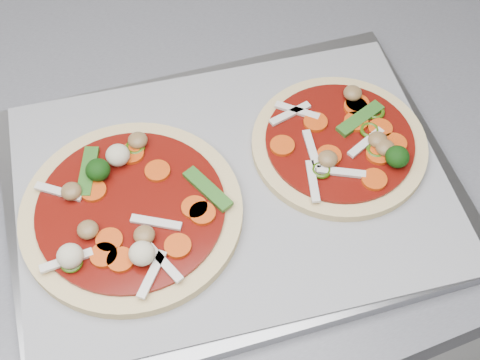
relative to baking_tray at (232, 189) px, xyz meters
name	(u,v)px	position (x,y,z in m)	size (l,w,h in m)	color
base_cabinet	(282,284)	(0.12, 0.08, -0.48)	(3.60, 0.60, 0.86)	silver
countertop	(302,113)	(0.12, 0.08, -0.03)	(3.60, 0.60, 0.04)	slate
baking_tray	(232,189)	(0.00, 0.00, 0.00)	(0.44, 0.33, 0.01)	gray
parchment	(232,185)	(0.00, 0.00, 0.01)	(0.42, 0.31, 0.00)	gray
pizza_left	(130,211)	(-0.10, 0.00, 0.02)	(0.28, 0.28, 0.04)	#E9CF87
pizza_right	(342,143)	(0.12, 0.00, 0.02)	(0.24, 0.24, 0.03)	#E9CF87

